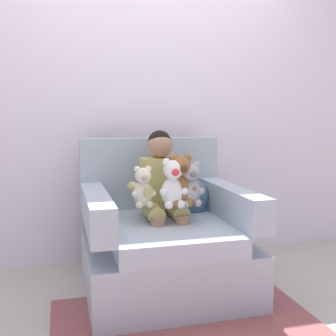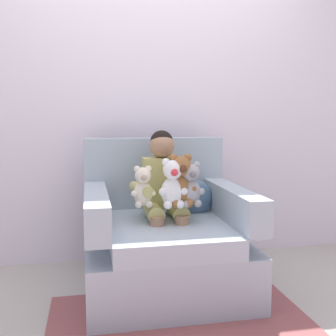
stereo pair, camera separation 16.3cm
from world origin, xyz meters
name	(u,v)px [view 1 (the left image)]	position (x,y,z in m)	size (l,w,h in m)	color
ground_plane	(165,290)	(0.00, 0.00, 0.00)	(8.00, 8.00, 0.00)	#ADA89E
back_wall	(142,96)	(0.00, 0.72, 1.30)	(6.00, 0.10, 2.60)	silver
armchair	(163,242)	(0.00, 0.04, 0.31)	(1.02, 1.02, 0.98)	#9EADBC
seated_child	(162,186)	(0.01, 0.09, 0.68)	(0.45, 0.39, 0.82)	tan
plush_white	(173,184)	(0.03, -0.09, 0.72)	(0.18, 0.15, 0.31)	white
plush_brown	(181,182)	(0.09, -0.08, 0.73)	(0.20, 0.16, 0.33)	brown
plush_grey	(191,185)	(0.15, -0.08, 0.71)	(0.17, 0.14, 0.28)	#9E9EA3
plush_cream	(143,188)	(-0.15, -0.04, 0.70)	(0.15, 0.13, 0.26)	silver
throw_pillow	(192,198)	(0.25, 0.19, 0.57)	(0.26, 0.12, 0.26)	slate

